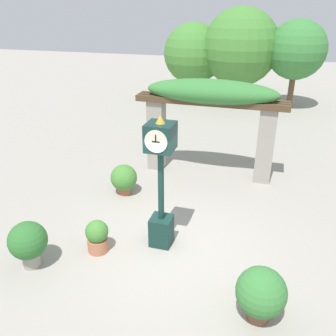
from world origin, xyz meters
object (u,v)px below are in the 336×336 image
Objects in this scene: pedestal_clock at (161,181)px; potted_plant_far_left at (124,179)px; potted_plant_near_right at (261,293)px; potted_plant_far_right at (28,242)px; potted_plant_near_left at (97,236)px.

pedestal_clock reaches higher than potted_plant_far_left.
potted_plant_near_right reaches higher than potted_plant_far_right.
pedestal_clock is 2.86m from potted_plant_far_right.
potted_plant_near_left is at bearing -79.62° from potted_plant_far_left.
potted_plant_far_left reaches higher than potted_plant_near_left.
pedestal_clock reaches higher than potted_plant_near_right.
potted_plant_near_left is 1.35m from potted_plant_far_right.
potted_plant_far_left is at bearing 138.68° from potted_plant_near_right.
potted_plant_near_right is at bearing -41.32° from potted_plant_far_left.
potted_plant_near_left is at bearing 37.74° from potted_plant_far_right.
potted_plant_near_left is 2.54m from potted_plant_far_left.
potted_plant_far_left is (-0.46, 2.50, 0.09)m from potted_plant_near_left.
pedestal_clock is at bearing 145.22° from potted_plant_near_right.
potted_plant_far_right is at bearing -100.26° from potted_plant_far_left.
potted_plant_near_right is at bearing -0.76° from potted_plant_far_right.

